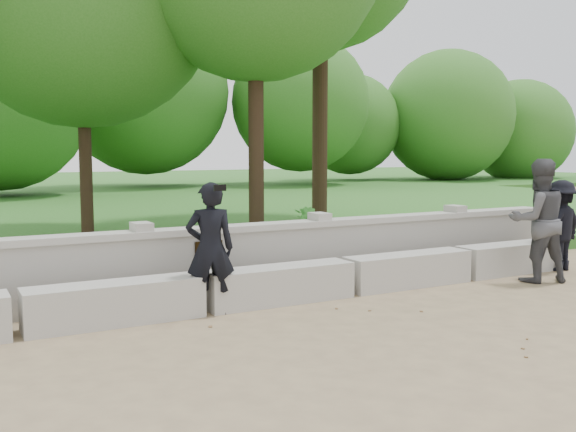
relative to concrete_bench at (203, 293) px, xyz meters
name	(u,v)px	position (x,y,z in m)	size (l,w,h in m)	color
ground	(281,359)	(0.00, -1.90, -0.22)	(80.00, 80.00, 0.00)	#96825C
lawn	(45,213)	(0.00, 12.10, -0.10)	(40.00, 22.00, 0.25)	#235D1A
concrete_bench	(203,293)	(0.00, 0.00, 0.00)	(11.90, 0.45, 0.45)	#A7A49D
parapet_wall	(182,263)	(0.00, 0.70, 0.24)	(12.50, 0.35, 0.90)	#9D9B94
man_main	(210,249)	(0.05, -0.11, 0.53)	(0.62, 0.57, 1.51)	black
visitor_left	(538,221)	(4.80, -0.63, 0.65)	(1.02, 0.91, 1.74)	#414247
visitor_mid	(560,225)	(5.80, -0.22, 0.48)	(0.98, 0.65, 1.41)	black
shrub_b	(309,224)	(3.14, 2.91, 0.33)	(0.34, 0.27, 0.61)	#327E2A
shrub_c	(309,224)	(3.25, 3.10, 0.30)	(0.50, 0.43, 0.55)	#327E2A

